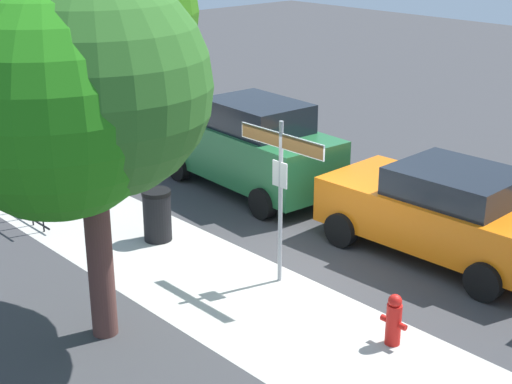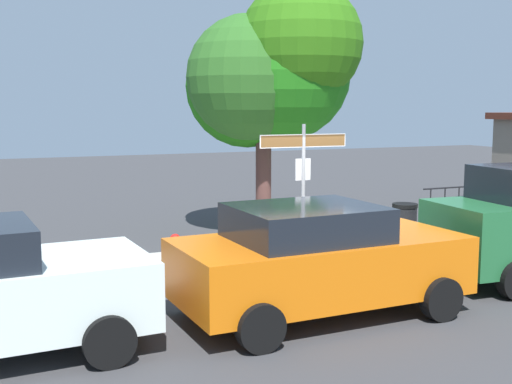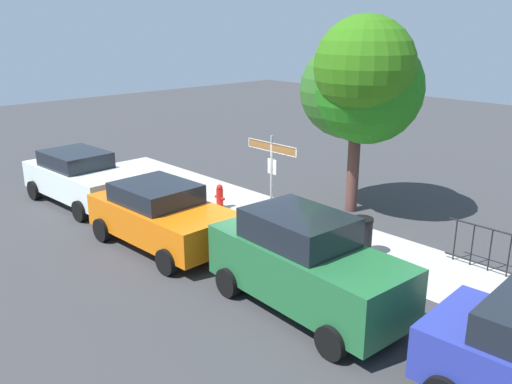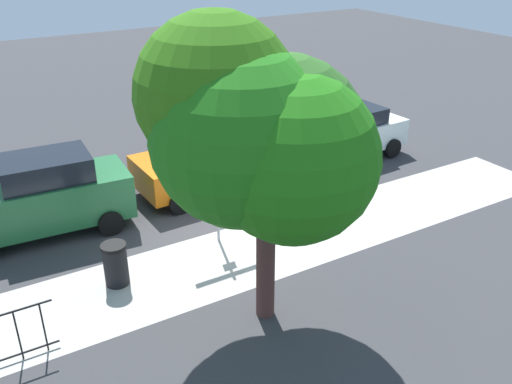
# 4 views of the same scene
# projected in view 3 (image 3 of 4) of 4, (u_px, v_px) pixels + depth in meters

# --- Properties ---
(ground_plane) EXTENTS (60.00, 60.00, 0.00)m
(ground_plane) POSITION_uv_depth(u_px,v_px,m) (261.00, 234.00, 15.10)
(ground_plane) COLOR #38383A
(sidewalk_strip) EXTENTS (24.00, 2.60, 0.00)m
(sidewalk_strip) POSITION_uv_depth(u_px,v_px,m) (348.00, 242.00, 14.57)
(sidewalk_strip) COLOR #AFACA3
(sidewalk_strip) RESTS_ON ground_plane
(street_sign) EXTENTS (1.82, 0.07, 2.74)m
(street_sign) POSITION_uv_depth(u_px,v_px,m) (272.00, 163.00, 14.79)
(street_sign) COLOR #9EA0A5
(street_sign) RESTS_ON ground_plane
(shade_tree) EXTENTS (3.87, 4.08, 5.91)m
(shade_tree) POSITION_uv_depth(u_px,v_px,m) (361.00, 86.00, 15.74)
(shade_tree) COLOR #50302C
(shade_tree) RESTS_ON ground_plane
(car_white) EXTENTS (4.50, 2.25, 1.68)m
(car_white) POSITION_uv_depth(u_px,v_px,m) (80.00, 177.00, 17.50)
(car_white) COLOR white
(car_white) RESTS_ON ground_plane
(car_orange) EXTENTS (4.32, 2.28, 1.66)m
(car_orange) POSITION_uv_depth(u_px,v_px,m) (162.00, 215.00, 14.12)
(car_orange) COLOR orange
(car_orange) RESTS_ON ground_plane
(car_green) EXTENTS (4.48, 2.17, 2.04)m
(car_green) POSITION_uv_depth(u_px,v_px,m) (305.00, 264.00, 10.89)
(car_green) COLOR #226436
(car_green) RESTS_ON ground_plane
(fire_hydrant) EXTENTS (0.42, 0.22, 0.78)m
(fire_hydrant) POSITION_uv_depth(u_px,v_px,m) (220.00, 196.00, 17.13)
(fire_hydrant) COLOR red
(fire_hydrant) RESTS_ON ground_plane
(trash_bin) EXTENTS (0.55, 0.55, 0.98)m
(trash_bin) POSITION_uv_depth(u_px,v_px,m) (362.00, 236.00, 13.66)
(trash_bin) COLOR black
(trash_bin) RESTS_ON ground_plane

